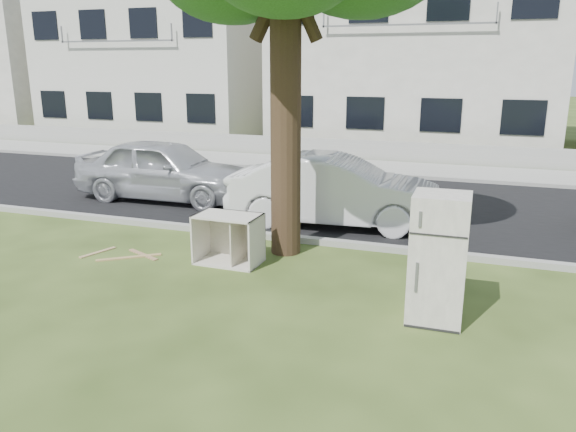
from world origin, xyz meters
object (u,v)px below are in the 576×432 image
(cabinet, at_px, (229,239))
(car_center, at_px, (336,191))
(car_left, at_px, (165,169))
(fridge, at_px, (438,259))

(cabinet, distance_m, car_center, 3.20)
(car_center, xyz_separation_m, car_left, (-4.72, 0.85, 0.03))
(fridge, relative_size, car_center, 0.39)
(cabinet, relative_size, car_center, 0.24)
(fridge, bearing_deg, car_center, 120.33)
(car_center, distance_m, car_left, 4.79)
(fridge, distance_m, cabinet, 3.83)
(car_left, bearing_deg, cabinet, -137.75)
(fridge, distance_m, car_center, 4.82)
(fridge, bearing_deg, car_left, 144.73)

